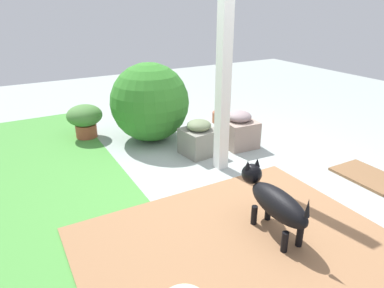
{
  "coord_description": "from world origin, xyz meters",
  "views": [
    {
      "loc": [
        -2.74,
        2.04,
        1.79
      ],
      "look_at": [
        0.4,
        0.27,
        0.28
      ],
      "focal_mm": 32.15,
      "sensor_mm": 36.0,
      "label": 1
    }
  ],
  "objects": [
    {
      "name": "round_shrub",
      "position": [
        1.42,
        0.34,
        0.53
      ],
      "size": [
        1.05,
        1.05,
        1.05
      ],
      "primitive_type": "sphere",
      "color": "#327928",
      "rests_on": "ground"
    },
    {
      "name": "stone_planter_nearest",
      "position": [
        0.64,
        -0.57,
        0.22
      ],
      "size": [
        0.47,
        0.43,
        0.48
      ],
      "color": "gray",
      "rests_on": "ground"
    },
    {
      "name": "stone_planter_near",
      "position": [
        0.66,
        0.02,
        0.21
      ],
      "size": [
        0.43,
        0.43,
        0.45
      ],
      "color": "gray",
      "rests_on": "ground"
    },
    {
      "name": "ground_plane",
      "position": [
        0.0,
        0.0,
        0.0
      ],
      "size": [
        12.0,
        12.0,
        0.0
      ],
      "primitive_type": "plane",
      "color": "#9BA6A1"
    },
    {
      "name": "terracotta_pot_broad",
      "position": [
        1.93,
        1.11,
        0.28
      ],
      "size": [
        0.48,
        0.48,
        0.47
      ],
      "color": "#AA4C37",
      "rests_on": "ground"
    },
    {
      "name": "porch_pillar",
      "position": [
        0.21,
        -0.01,
        1.23
      ],
      "size": [
        0.12,
        0.12,
        2.45
      ],
      "primitive_type": "cube",
      "color": "white",
      "rests_on": "ground"
    },
    {
      "name": "doormat",
      "position": [
        -0.8,
        -1.26,
        0.01
      ],
      "size": [
        0.68,
        0.48,
        0.03
      ],
      "primitive_type": "cube",
      "rotation": [
        0.0,
        0.0,
        -0.01
      ],
      "color": "brown",
      "rests_on": "ground"
    },
    {
      "name": "terracotta_pot_tall",
      "position": [
        1.54,
        -0.89,
        0.24
      ],
      "size": [
        0.25,
        0.25,
        0.67
      ],
      "color": "#AA5B42",
      "rests_on": "ground"
    },
    {
      "name": "dog",
      "position": [
        -1.0,
        0.31,
        0.31
      ],
      "size": [
        0.78,
        0.25,
        0.54
      ],
      "color": "black",
      "rests_on": "ground"
    },
    {
      "name": "brick_path",
      "position": [
        -1.0,
        0.65,
        0.01
      ],
      "size": [
        1.8,
        2.4,
        0.02
      ],
      "primitive_type": "cube",
      "color": "#966946",
      "rests_on": "ground"
    }
  ]
}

